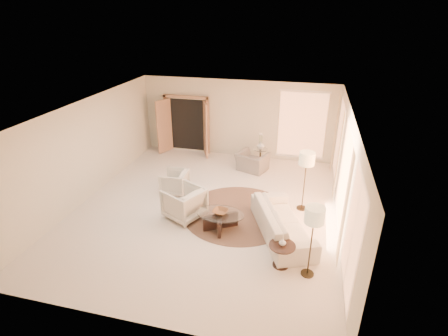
% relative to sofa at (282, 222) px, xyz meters
% --- Properties ---
extents(room, '(7.04, 8.04, 2.83)m').
position_rel_sofa_xyz_m(room, '(-2.12, 0.72, 1.04)').
color(room, white).
rests_on(room, ground).
extents(windows_right, '(0.10, 6.40, 2.40)m').
position_rel_sofa_xyz_m(windows_right, '(1.33, 0.82, 0.99)').
color(windows_right, '#FFA166').
rests_on(windows_right, room).
extents(window_back_corner, '(1.70, 0.10, 2.40)m').
position_rel_sofa_xyz_m(window_back_corner, '(0.18, 4.67, 0.99)').
color(window_back_corner, '#FFA166').
rests_on(window_back_corner, room).
extents(curtains_right, '(0.06, 5.20, 2.60)m').
position_rel_sofa_xyz_m(curtains_right, '(1.28, 1.72, 0.94)').
color(curtains_right, beige).
rests_on(curtains_right, room).
extents(french_doors, '(1.95, 0.66, 2.16)m').
position_rel_sofa_xyz_m(french_doors, '(-4.02, 4.54, 0.71)').
color(french_doors, tan).
rests_on(french_doors, room).
extents(area_rug, '(2.99, 2.99, 0.01)m').
position_rel_sofa_xyz_m(area_rug, '(-1.22, 0.70, -0.35)').
color(area_rug, '#3D251B').
rests_on(area_rug, room).
extents(sofa, '(1.86, 2.64, 0.72)m').
position_rel_sofa_xyz_m(sofa, '(0.00, 0.00, 0.00)').
color(sofa, beige).
rests_on(sofa, room).
extents(armchair_left, '(0.71, 0.75, 0.75)m').
position_rel_sofa_xyz_m(armchair_left, '(-3.31, 1.40, 0.02)').
color(armchair_left, beige).
rests_on(armchair_left, room).
extents(armchair_right, '(1.15, 1.18, 0.92)m').
position_rel_sofa_xyz_m(armchair_right, '(-2.56, 0.19, 0.10)').
color(armchair_right, beige).
rests_on(armchair_right, room).
extents(accent_chair, '(1.12, 0.91, 0.84)m').
position_rel_sofa_xyz_m(accent_chair, '(-1.33, 3.50, 0.06)').
color(accent_chair, gray).
rests_on(accent_chair, room).
extents(coffee_table, '(1.59, 1.59, 0.44)m').
position_rel_sofa_xyz_m(coffee_table, '(-1.51, -0.11, -0.08)').
color(coffee_table, black).
rests_on(coffee_table, room).
extents(end_table, '(0.57, 0.57, 0.53)m').
position_rel_sofa_xyz_m(end_table, '(0.10, -1.14, 0.01)').
color(end_table, black).
rests_on(end_table, room).
extents(side_table, '(0.48, 0.48, 0.56)m').
position_rel_sofa_xyz_m(side_table, '(-1.15, 4.12, -0.02)').
color(side_table, '#2B2519').
rests_on(side_table, room).
extents(floor_lamp_near, '(0.41, 0.41, 1.68)m').
position_rel_sofa_xyz_m(floor_lamp_near, '(0.44, 1.35, 1.07)').
color(floor_lamp_near, '#2B2519').
rests_on(floor_lamp_near, room).
extents(floor_lamp_far, '(0.39, 0.39, 1.62)m').
position_rel_sofa_xyz_m(floor_lamp_far, '(0.67, -1.29, 1.01)').
color(floor_lamp_far, '#2B2519').
rests_on(floor_lamp_far, room).
extents(bowl, '(0.45, 0.45, 0.09)m').
position_rel_sofa_xyz_m(bowl, '(-1.51, -0.11, 0.13)').
color(bowl, brown).
rests_on(bowl, coffee_table).
extents(end_vase, '(0.16, 0.16, 0.16)m').
position_rel_sofa_xyz_m(end_vase, '(0.10, -1.14, 0.25)').
color(end_vase, silver).
rests_on(end_vase, end_table).
extents(side_vase, '(0.33, 0.33, 0.27)m').
position_rel_sofa_xyz_m(side_vase, '(-1.15, 4.12, 0.33)').
color(side_vase, silver).
rests_on(side_vase, side_table).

